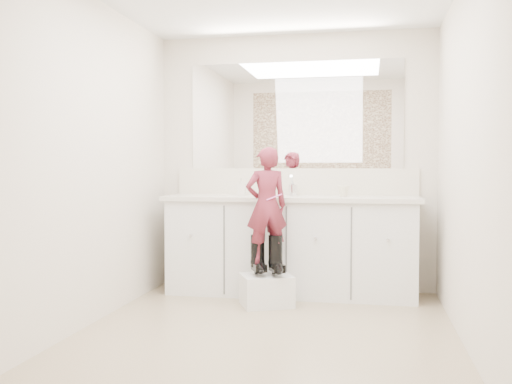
# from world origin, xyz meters

# --- Properties ---
(floor) EXTENTS (3.00, 3.00, 0.00)m
(floor) POSITION_xyz_m (0.00, 0.00, 0.00)
(floor) COLOR #826D55
(floor) RESTS_ON ground
(wall_back) EXTENTS (2.60, 0.00, 2.60)m
(wall_back) POSITION_xyz_m (0.00, 1.50, 1.20)
(wall_back) COLOR beige
(wall_back) RESTS_ON floor
(wall_front) EXTENTS (2.60, 0.00, 2.60)m
(wall_front) POSITION_xyz_m (0.00, -1.50, 1.20)
(wall_front) COLOR beige
(wall_front) RESTS_ON floor
(wall_left) EXTENTS (0.00, 3.00, 3.00)m
(wall_left) POSITION_xyz_m (-1.30, 0.00, 1.20)
(wall_left) COLOR beige
(wall_left) RESTS_ON floor
(wall_right) EXTENTS (0.00, 3.00, 3.00)m
(wall_right) POSITION_xyz_m (1.30, 0.00, 1.20)
(wall_right) COLOR beige
(wall_right) RESTS_ON floor
(vanity_cabinet) EXTENTS (2.20, 0.55, 0.85)m
(vanity_cabinet) POSITION_xyz_m (0.00, 1.23, 0.42)
(vanity_cabinet) COLOR silver
(vanity_cabinet) RESTS_ON floor
(countertop) EXTENTS (2.28, 0.58, 0.04)m
(countertop) POSITION_xyz_m (0.00, 1.21, 0.87)
(countertop) COLOR beige
(countertop) RESTS_ON vanity_cabinet
(backsplash) EXTENTS (2.28, 0.03, 0.25)m
(backsplash) POSITION_xyz_m (0.00, 1.49, 1.02)
(backsplash) COLOR beige
(backsplash) RESTS_ON countertop
(mirror) EXTENTS (2.00, 0.02, 1.00)m
(mirror) POSITION_xyz_m (0.00, 1.49, 1.64)
(mirror) COLOR white
(mirror) RESTS_ON wall_back
(dot_panel) EXTENTS (2.00, 0.01, 1.20)m
(dot_panel) POSITION_xyz_m (0.00, -1.49, 1.65)
(dot_panel) COLOR #472819
(dot_panel) RESTS_ON wall_front
(faucet) EXTENTS (0.08, 0.08, 0.10)m
(faucet) POSITION_xyz_m (0.00, 1.38, 0.94)
(faucet) COLOR silver
(faucet) RESTS_ON countertop
(cup) EXTENTS (0.13, 0.13, 0.10)m
(cup) POSITION_xyz_m (0.47, 1.27, 0.94)
(cup) COLOR beige
(cup) RESTS_ON countertop
(soap_bottle) EXTENTS (0.08, 0.08, 0.17)m
(soap_bottle) POSITION_xyz_m (-0.45, 1.18, 0.97)
(soap_bottle) COLOR beige
(soap_bottle) RESTS_ON countertop
(step_stool) EXTENTS (0.50, 0.47, 0.26)m
(step_stool) POSITION_xyz_m (-0.14, 0.75, 0.13)
(step_stool) COLOR silver
(step_stool) RESTS_ON floor
(boot_left) EXTENTS (0.20, 0.25, 0.33)m
(boot_left) POSITION_xyz_m (-0.21, 0.75, 0.42)
(boot_left) COLOR black
(boot_left) RESTS_ON step_stool
(boot_right) EXTENTS (0.20, 0.25, 0.33)m
(boot_right) POSITION_xyz_m (-0.06, 0.75, 0.42)
(boot_right) COLOR black
(boot_right) RESTS_ON step_stool
(toddler) EXTENTS (0.41, 0.35, 0.96)m
(toddler) POSITION_xyz_m (-0.14, 0.75, 0.84)
(toddler) COLOR #B03652
(toddler) RESTS_ON step_stool
(toothbrush) EXTENTS (0.13, 0.07, 0.06)m
(toothbrush) POSITION_xyz_m (-0.07, 0.72, 0.91)
(toothbrush) COLOR #FB61BB
(toothbrush) RESTS_ON toddler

